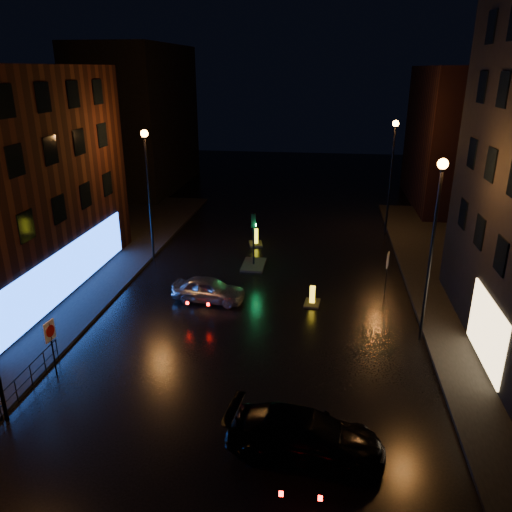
# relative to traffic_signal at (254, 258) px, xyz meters

# --- Properties ---
(ground) EXTENTS (120.00, 120.00, 0.00)m
(ground) POSITION_rel_traffic_signal_xyz_m (1.20, -14.00, -0.50)
(ground) COLOR black
(ground) RESTS_ON ground
(pavement_left) EXTENTS (12.00, 44.00, 0.15)m
(pavement_left) POSITION_rel_traffic_signal_xyz_m (-12.80, -6.00, -0.43)
(pavement_left) COLOR black
(pavement_left) RESTS_ON ground
(building_far_left) EXTENTS (8.00, 16.00, 14.00)m
(building_far_left) POSITION_rel_traffic_signal_xyz_m (-14.80, 21.00, 6.50)
(building_far_left) COLOR black
(building_far_left) RESTS_ON ground
(building_far_right) EXTENTS (8.00, 14.00, 12.00)m
(building_far_right) POSITION_rel_traffic_signal_xyz_m (16.20, 18.00, 5.50)
(building_far_right) COLOR black
(building_far_right) RESTS_ON ground
(street_lamp_lfar) EXTENTS (0.44, 0.44, 8.37)m
(street_lamp_lfar) POSITION_rel_traffic_signal_xyz_m (-6.60, -0.00, 5.06)
(street_lamp_lfar) COLOR black
(street_lamp_lfar) RESTS_ON ground
(street_lamp_rnear) EXTENTS (0.44, 0.44, 8.37)m
(street_lamp_rnear) POSITION_rel_traffic_signal_xyz_m (9.00, -8.00, 5.06)
(street_lamp_rnear) COLOR black
(street_lamp_rnear) RESTS_ON ground
(street_lamp_rfar) EXTENTS (0.44, 0.44, 8.37)m
(street_lamp_rfar) POSITION_rel_traffic_signal_xyz_m (9.00, 8.00, 5.06)
(street_lamp_rfar) COLOR black
(street_lamp_rfar) RESTS_ON ground
(traffic_signal) EXTENTS (1.40, 2.40, 3.45)m
(traffic_signal) POSITION_rel_traffic_signal_xyz_m (0.00, 0.00, 0.00)
(traffic_signal) COLOR black
(traffic_signal) RESTS_ON ground
(guard_railing) EXTENTS (0.05, 6.04, 1.00)m
(guard_railing) POSITION_rel_traffic_signal_xyz_m (-6.80, -15.00, 0.24)
(guard_railing) COLOR black
(guard_railing) RESTS_ON ground
(silver_hatchback) EXTENTS (4.04, 1.94, 1.33)m
(silver_hatchback) POSITION_rel_traffic_signal_xyz_m (-1.66, -5.40, 0.16)
(silver_hatchback) COLOR #B3B7BB
(silver_hatchback) RESTS_ON ground
(dark_sedan) EXTENTS (5.33, 2.67, 1.49)m
(dark_sedan) POSITION_rel_traffic_signal_xyz_m (4.03, -16.21, 0.24)
(dark_sedan) COLOR black
(dark_sedan) RESTS_ON ground
(bollard_near) EXTENTS (0.89, 1.25, 1.03)m
(bollard_near) POSITION_rel_traffic_signal_xyz_m (3.89, -5.04, -0.28)
(bollard_near) COLOR black
(bollard_near) RESTS_ON ground
(bollard_far) EXTENTS (1.17, 1.51, 1.18)m
(bollard_far) POSITION_rel_traffic_signal_xyz_m (-0.44, 4.03, -0.24)
(bollard_far) COLOR black
(bollard_far) RESTS_ON ground
(road_sign_left) EXTENTS (0.13, 0.61, 2.53)m
(road_sign_left) POSITION_rel_traffic_signal_xyz_m (-6.20, -13.22, 1.39)
(road_sign_left) COLOR black
(road_sign_left) RESTS_ON ground
(road_sign_right) EXTENTS (0.20, 0.60, 2.48)m
(road_sign_right) POSITION_rel_traffic_signal_xyz_m (7.83, -3.33, 1.36)
(road_sign_right) COLOR black
(road_sign_right) RESTS_ON ground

